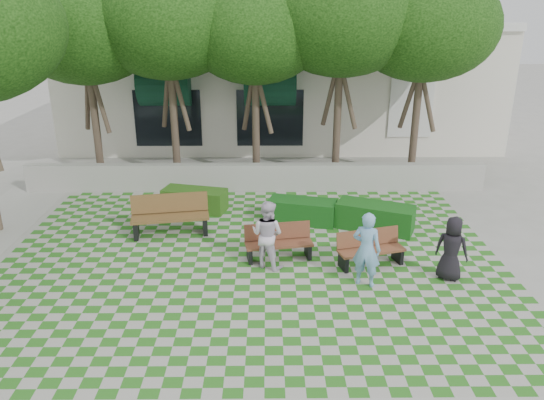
{
  "coord_description": "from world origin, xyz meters",
  "views": [
    {
      "loc": [
        0.39,
        -10.39,
        5.82
      ],
      "look_at": [
        0.5,
        1.5,
        1.4
      ],
      "focal_mm": 35.0,
      "sensor_mm": 36.0,
      "label": 1
    }
  ],
  "objects_px": {
    "bench_west": "(170,216)",
    "bench_east": "(370,249)",
    "hedge_midright": "(302,211)",
    "bench_mid": "(279,243)",
    "person_white": "(267,234)",
    "person_blue": "(367,249)",
    "person_dark": "(452,249)",
    "hedge_midleft": "(195,200)",
    "hedge_east": "(375,217)"
  },
  "relations": [
    {
      "from": "bench_west",
      "to": "bench_east",
      "type": "bearing_deg",
      "value": -29.58
    },
    {
      "from": "bench_east",
      "to": "hedge_midright",
      "type": "height_order",
      "value": "bench_east"
    },
    {
      "from": "bench_mid",
      "to": "person_white",
      "type": "height_order",
      "value": "person_white"
    },
    {
      "from": "bench_west",
      "to": "bench_mid",
      "type": "bearing_deg",
      "value": -36.8
    },
    {
      "from": "person_blue",
      "to": "person_dark",
      "type": "bearing_deg",
      "value": -147.83
    },
    {
      "from": "bench_mid",
      "to": "hedge_midleft",
      "type": "height_order",
      "value": "bench_mid"
    },
    {
      "from": "hedge_midright",
      "to": "person_white",
      "type": "distance_m",
      "value": 2.91
    },
    {
      "from": "hedge_midleft",
      "to": "person_dark",
      "type": "distance_m",
      "value": 7.57
    },
    {
      "from": "bench_mid",
      "to": "person_white",
      "type": "distance_m",
      "value": 0.65
    },
    {
      "from": "hedge_midleft",
      "to": "person_dark",
      "type": "xyz_separation_m",
      "value": [
        6.24,
        -4.27,
        0.41
      ]
    },
    {
      "from": "hedge_midleft",
      "to": "person_white",
      "type": "relative_size",
      "value": 1.14
    },
    {
      "from": "hedge_east",
      "to": "person_dark",
      "type": "xyz_separation_m",
      "value": [
        1.14,
        -2.79,
        0.38
      ]
    },
    {
      "from": "person_dark",
      "to": "bench_west",
      "type": "bearing_deg",
      "value": 11.24
    },
    {
      "from": "bench_east",
      "to": "hedge_east",
      "type": "bearing_deg",
      "value": 60.18
    },
    {
      "from": "bench_east",
      "to": "person_dark",
      "type": "height_order",
      "value": "person_dark"
    },
    {
      "from": "bench_mid",
      "to": "person_blue",
      "type": "height_order",
      "value": "person_blue"
    },
    {
      "from": "hedge_east",
      "to": "hedge_midright",
      "type": "distance_m",
      "value": 2.03
    },
    {
      "from": "hedge_midleft",
      "to": "person_blue",
      "type": "bearing_deg",
      "value": -46.42
    },
    {
      "from": "hedge_midright",
      "to": "bench_east",
      "type": "bearing_deg",
      "value": -61.29
    },
    {
      "from": "bench_east",
      "to": "bench_mid",
      "type": "relative_size",
      "value": 0.99
    },
    {
      "from": "bench_east",
      "to": "person_white",
      "type": "xyz_separation_m",
      "value": [
        -2.43,
        -0.07,
        0.42
      ]
    },
    {
      "from": "bench_west",
      "to": "person_white",
      "type": "distance_m",
      "value": 3.22
    },
    {
      "from": "bench_mid",
      "to": "hedge_east",
      "type": "relative_size",
      "value": 0.82
    },
    {
      "from": "bench_west",
      "to": "hedge_east",
      "type": "bearing_deg",
      "value": -6.79
    },
    {
      "from": "bench_east",
      "to": "hedge_midleft",
      "type": "relative_size",
      "value": 0.89
    },
    {
      "from": "bench_mid",
      "to": "person_dark",
      "type": "height_order",
      "value": "person_dark"
    },
    {
      "from": "hedge_midright",
      "to": "person_blue",
      "type": "distance_m",
      "value": 3.79
    },
    {
      "from": "bench_west",
      "to": "hedge_midright",
      "type": "height_order",
      "value": "bench_west"
    },
    {
      "from": "bench_mid",
      "to": "person_dark",
      "type": "relative_size",
      "value": 1.14
    },
    {
      "from": "hedge_midright",
      "to": "bench_mid",
      "type": "bearing_deg",
      "value": -107.5
    },
    {
      "from": "hedge_midleft",
      "to": "bench_west",
      "type": "bearing_deg",
      "value": -103.6
    },
    {
      "from": "bench_west",
      "to": "person_white",
      "type": "height_order",
      "value": "person_white"
    },
    {
      "from": "bench_mid",
      "to": "hedge_east",
      "type": "height_order",
      "value": "bench_mid"
    },
    {
      "from": "bench_mid",
      "to": "person_dark",
      "type": "bearing_deg",
      "value": -24.8
    },
    {
      "from": "bench_west",
      "to": "person_dark",
      "type": "height_order",
      "value": "person_dark"
    },
    {
      "from": "person_white",
      "to": "person_dark",
      "type": "bearing_deg",
      "value": -159.88
    },
    {
      "from": "bench_east",
      "to": "bench_mid",
      "type": "bearing_deg",
      "value": 154.63
    },
    {
      "from": "hedge_midleft",
      "to": "hedge_east",
      "type": "bearing_deg",
      "value": -16.14
    },
    {
      "from": "bench_west",
      "to": "hedge_east",
      "type": "distance_m",
      "value": 5.53
    },
    {
      "from": "bench_west",
      "to": "hedge_midright",
      "type": "bearing_deg",
      "value": 3.02
    },
    {
      "from": "person_blue",
      "to": "person_white",
      "type": "bearing_deg",
      "value": 2.35
    },
    {
      "from": "bench_mid",
      "to": "bench_west",
      "type": "distance_m",
      "value": 3.22
    },
    {
      "from": "bench_east",
      "to": "person_white",
      "type": "height_order",
      "value": "person_white"
    },
    {
      "from": "person_white",
      "to": "bench_mid",
      "type": "bearing_deg",
      "value": -93.67
    },
    {
      "from": "bench_mid",
      "to": "person_white",
      "type": "relative_size",
      "value": 1.03
    },
    {
      "from": "hedge_east",
      "to": "person_blue",
      "type": "height_order",
      "value": "person_blue"
    },
    {
      "from": "hedge_midright",
      "to": "hedge_midleft",
      "type": "distance_m",
      "value": 3.29
    },
    {
      "from": "person_dark",
      "to": "hedge_midright",
      "type": "bearing_deg",
      "value": -15.05
    },
    {
      "from": "hedge_midleft",
      "to": "person_blue",
      "type": "distance_m",
      "value": 6.27
    },
    {
      "from": "hedge_midright",
      "to": "hedge_midleft",
      "type": "relative_size",
      "value": 1.0
    }
  ]
}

